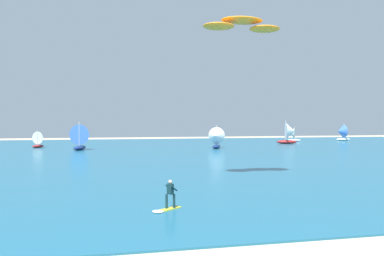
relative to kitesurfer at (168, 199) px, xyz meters
name	(u,v)px	position (x,y,z in m)	size (l,w,h in m)	color
ocean	(152,152)	(2.54, 38.75, -0.65)	(160.00, 90.00, 0.10)	#1E607F
kitesurfer	(168,199)	(0.00, 0.00, 0.00)	(1.91, 1.61, 1.67)	yellow
kite	(242,25)	(7.51, 8.86, 12.58)	(6.80, 2.27, 1.03)	orange
sailboat_center_horizon	(292,134)	(40.26, 63.56, 1.19)	(3.53, 3.25, 3.92)	white
sailboat_far_right	(40,139)	(-17.77, 53.42, 1.00)	(2.78, 3.13, 3.49)	maroon
sailboat_anchored_offshore	(290,133)	(34.98, 54.55, 1.84)	(4.74, 4.18, 5.33)	maroon
sailboat_mid_right	(81,137)	(-9.34, 46.05, 1.71)	(3.95, 4.49, 5.05)	navy
sailboat_heeled_over	(216,138)	(14.92, 44.14, 1.42)	(3.52, 3.95, 4.42)	navy
sailboat_mid_left	(341,133)	(53.92, 63.20, 1.52)	(3.92, 3.30, 4.64)	white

